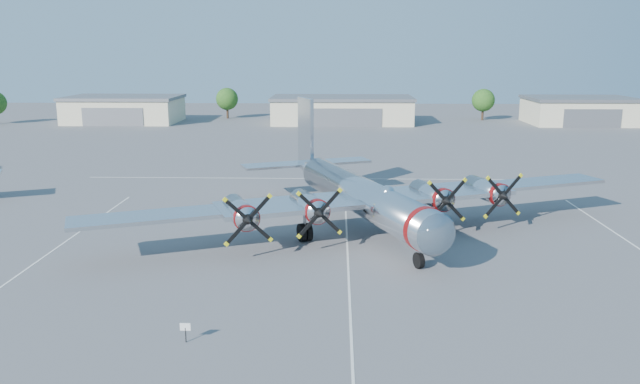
{
  "coord_description": "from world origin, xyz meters",
  "views": [
    {
      "loc": [
        -0.75,
        -46.07,
        14.61
      ],
      "look_at": [
        -2.22,
        3.94,
        3.2
      ],
      "focal_mm": 35.0,
      "sensor_mm": 36.0,
      "label": 1
    }
  ],
  "objects_px": {
    "main_bomber_b29": "(357,228)",
    "info_placard": "(185,329)",
    "hangar_east": "(579,110)",
    "tree_west": "(227,99)",
    "tree_east": "(483,100)",
    "hangar_center": "(342,110)",
    "hangar_west": "(124,109)"
  },
  "relations": [
    {
      "from": "info_placard",
      "to": "hangar_east",
      "type": "bearing_deg",
      "value": 61.12
    },
    {
      "from": "tree_west",
      "to": "hangar_east",
      "type": "bearing_deg",
      "value": -6.28
    },
    {
      "from": "hangar_east",
      "to": "tree_east",
      "type": "xyz_separation_m",
      "value": [
        -18.0,
        6.04,
        1.51
      ]
    },
    {
      "from": "tree_west",
      "to": "tree_east",
      "type": "height_order",
      "value": "same"
    },
    {
      "from": "tree_west",
      "to": "info_placard",
      "type": "bearing_deg",
      "value": -81.22
    },
    {
      "from": "tree_west",
      "to": "info_placard",
      "type": "distance_m",
      "value": 108.2
    },
    {
      "from": "hangar_center",
      "to": "hangar_west",
      "type": "bearing_deg",
      "value": 180.0
    },
    {
      "from": "hangar_west",
      "to": "main_bomber_b29",
      "type": "distance_m",
      "value": 90.12
    },
    {
      "from": "hangar_east",
      "to": "tree_west",
      "type": "height_order",
      "value": "tree_west"
    },
    {
      "from": "hangar_center",
      "to": "info_placard",
      "type": "bearing_deg",
      "value": -94.91
    },
    {
      "from": "hangar_west",
      "to": "hangar_east",
      "type": "bearing_deg",
      "value": 0.0
    },
    {
      "from": "hangar_east",
      "to": "tree_west",
      "type": "bearing_deg",
      "value": 173.72
    },
    {
      "from": "tree_west",
      "to": "hangar_center",
      "type": "bearing_deg",
      "value": -17.82
    },
    {
      "from": "hangar_west",
      "to": "main_bomber_b29",
      "type": "height_order",
      "value": "hangar_west"
    },
    {
      "from": "hangar_east",
      "to": "tree_east",
      "type": "height_order",
      "value": "tree_east"
    },
    {
      "from": "tree_east",
      "to": "hangar_east",
      "type": "bearing_deg",
      "value": -18.54
    },
    {
      "from": "hangar_west",
      "to": "hangar_center",
      "type": "relative_size",
      "value": 0.79
    },
    {
      "from": "tree_east",
      "to": "info_placard",
      "type": "height_order",
      "value": "tree_east"
    },
    {
      "from": "hangar_west",
      "to": "hangar_east",
      "type": "relative_size",
      "value": 1.1
    },
    {
      "from": "hangar_east",
      "to": "main_bomber_b29",
      "type": "bearing_deg",
      "value": -121.3
    },
    {
      "from": "main_bomber_b29",
      "to": "info_placard",
      "type": "distance_m",
      "value": 23.28
    },
    {
      "from": "hangar_west",
      "to": "tree_west",
      "type": "distance_m",
      "value": 21.61
    },
    {
      "from": "hangar_west",
      "to": "hangar_center",
      "type": "distance_m",
      "value": 45.0
    },
    {
      "from": "hangar_east",
      "to": "hangar_west",
      "type": "bearing_deg",
      "value": -180.0
    },
    {
      "from": "tree_west",
      "to": "tree_east",
      "type": "bearing_deg",
      "value": -2.08
    },
    {
      "from": "hangar_center",
      "to": "main_bomber_b29",
      "type": "relative_size",
      "value": 0.64
    },
    {
      "from": "tree_west",
      "to": "main_bomber_b29",
      "type": "xyz_separation_m",
      "value": [
        25.87,
        -85.57,
        -4.22
      ]
    },
    {
      "from": "hangar_east",
      "to": "main_bomber_b29",
      "type": "distance_m",
      "value": 90.77
    },
    {
      "from": "tree_west",
      "to": "hangar_west",
      "type": "bearing_deg",
      "value": -158.11
    },
    {
      "from": "tree_east",
      "to": "hangar_west",
      "type": "bearing_deg",
      "value": -175.4
    },
    {
      "from": "hangar_east",
      "to": "tree_west",
      "type": "relative_size",
      "value": 3.1
    },
    {
      "from": "main_bomber_b29",
      "to": "hangar_center",
      "type": "bearing_deg",
      "value": 68.68
    }
  ]
}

